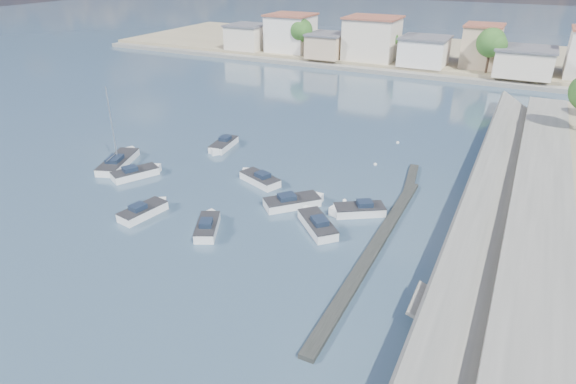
% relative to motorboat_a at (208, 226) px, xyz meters
% --- Properties ---
extents(ground, '(400.00, 400.00, 0.00)m').
position_rel_motorboat_a_xyz_m(ground, '(6.57, 33.33, -0.38)').
color(ground, '#2B4156').
rests_on(ground, ground).
extents(seawall_walkway, '(5.00, 90.00, 1.80)m').
position_rel_motorboat_a_xyz_m(seawall_walkway, '(25.07, 6.33, 0.52)').
color(seawall_walkway, slate).
rests_on(seawall_walkway, ground).
extents(breakwater, '(2.00, 31.02, 0.35)m').
position_rel_motorboat_a_xyz_m(breakwater, '(13.48, 6.01, -0.21)').
color(breakwater, black).
rests_on(breakwater, ground).
extents(far_shore_land, '(160.00, 40.00, 1.40)m').
position_rel_motorboat_a_xyz_m(far_shore_land, '(6.57, 85.33, 0.32)').
color(far_shore_land, gray).
rests_on(far_shore_land, ground).
extents(far_shore_quay, '(160.00, 2.50, 0.80)m').
position_rel_motorboat_a_xyz_m(far_shore_quay, '(6.57, 64.33, 0.02)').
color(far_shore_quay, slate).
rests_on(far_shore_quay, ground).
extents(far_town, '(113.01, 12.80, 8.35)m').
position_rel_motorboat_a_xyz_m(far_town, '(17.29, 70.25, 4.56)').
color(far_town, beige).
rests_on(far_town, far_shore_land).
extents(shore_trees, '(74.56, 38.32, 7.92)m').
position_rel_motorboat_a_xyz_m(shore_trees, '(14.92, 61.44, 5.84)').
color(shore_trees, '#38281E').
rests_on(shore_trees, ground).
extents(motorboat_a, '(3.35, 4.59, 1.48)m').
position_rel_motorboat_a_xyz_m(motorboat_a, '(0.00, 0.00, 0.00)').
color(motorboat_a, white).
rests_on(motorboat_a, ground).
extents(motorboat_b, '(2.53, 5.00, 1.48)m').
position_rel_motorboat_a_xyz_m(motorboat_b, '(-6.61, -0.30, -0.00)').
color(motorboat_b, white).
rests_on(motorboat_b, ground).
extents(motorboat_c, '(4.78, 4.77, 1.48)m').
position_rel_motorboat_a_xyz_m(motorboat_c, '(8.07, 4.50, 0.00)').
color(motorboat_c, white).
rests_on(motorboat_c, ground).
extents(motorboat_d, '(4.77, 3.96, 1.48)m').
position_rel_motorboat_a_xyz_m(motorboat_d, '(10.36, 8.29, -0.00)').
color(motorboat_d, white).
rests_on(motorboat_d, ground).
extents(motorboat_e, '(3.80, 5.08, 1.48)m').
position_rel_motorboat_a_xyz_m(motorboat_e, '(-12.99, 5.74, -0.00)').
color(motorboat_e, white).
rests_on(motorboat_e, ground).
extents(motorboat_f, '(5.10, 3.39, 1.48)m').
position_rel_motorboat_a_xyz_m(motorboat_f, '(-0.90, 10.21, -0.00)').
color(motorboat_f, white).
rests_on(motorboat_f, ground).
extents(motorboat_g, '(2.41, 5.35, 1.48)m').
position_rel_motorboat_a_xyz_m(motorboat_g, '(-9.47, 16.57, 0.00)').
color(motorboat_g, white).
rests_on(motorboat_g, ground).
extents(motorboat_h, '(5.01, 5.06, 1.48)m').
position_rel_motorboat_a_xyz_m(motorboat_h, '(4.69, 7.26, -0.00)').
color(motorboat_h, white).
rests_on(motorboat_h, ground).
extents(sailboat, '(4.40, 7.31, 9.00)m').
position_rel_motorboat_a_xyz_m(sailboat, '(-17.05, 7.33, 0.03)').
color(sailboat, white).
rests_on(sailboat, ground).
extents(mooring_buoys, '(11.47, 42.87, 0.39)m').
position_rel_motorboat_a_xyz_m(mooring_buoys, '(12.10, 9.85, -0.33)').
color(mooring_buoys, white).
rests_on(mooring_buoys, ground).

